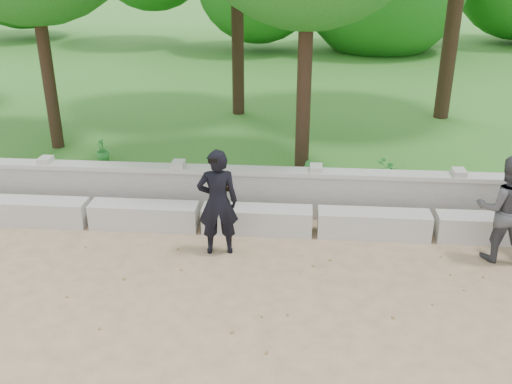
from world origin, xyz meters
TOP-DOWN VIEW (x-y plane):
  - ground at (0.00, 0.00)m, footprint 80.00×80.00m
  - lawn at (0.00, 14.00)m, footprint 40.00×22.00m
  - concrete_bench at (0.00, 1.90)m, footprint 11.90×0.45m
  - parapet_wall at (0.00, 2.60)m, footprint 12.50×0.35m
  - man_main at (0.44, 1.13)m, footprint 0.71×0.64m
  - visitor_left at (4.88, 1.29)m, footprint 0.91×0.74m
  - shrub_b at (1.85, 3.30)m, footprint 0.28×0.34m
  - shrub_c at (3.45, 3.49)m, footprint 0.66×0.67m
  - shrub_d at (-2.60, 4.48)m, footprint 0.30×0.33m

SIDE VIEW (x-z plane):
  - ground at x=0.00m, z-range 0.00..0.00m
  - lawn at x=0.00m, z-range 0.00..0.25m
  - concrete_bench at x=0.00m, z-range 0.00..0.45m
  - parapet_wall at x=0.00m, z-range 0.01..0.91m
  - shrub_d at x=-2.60m, z-range 0.25..0.79m
  - shrub_c at x=3.45m, z-range 0.25..0.81m
  - shrub_b at x=1.85m, z-range 0.25..0.82m
  - visitor_left at x=4.88m, z-range 0.00..1.73m
  - man_main at x=0.44m, z-range 0.00..1.77m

